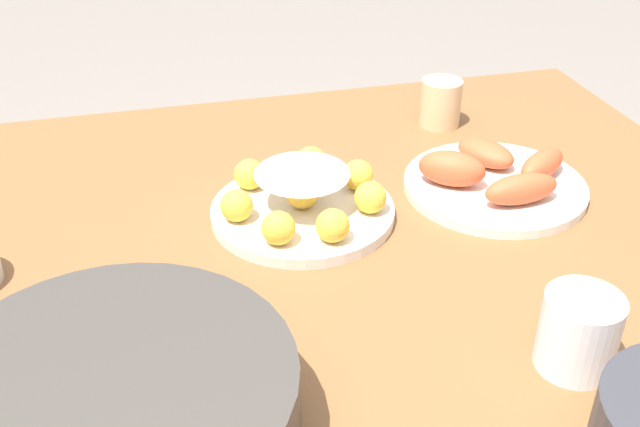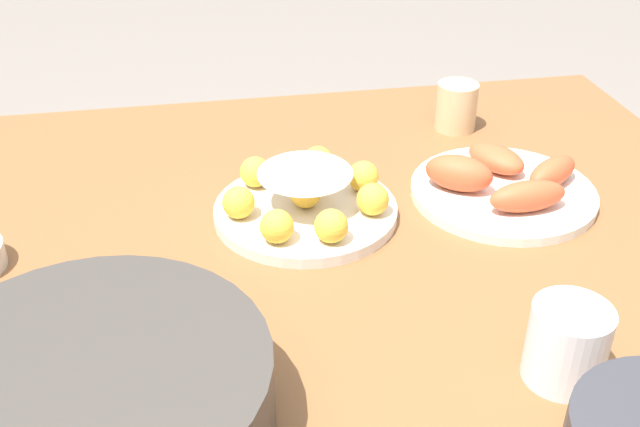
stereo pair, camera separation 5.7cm
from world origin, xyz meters
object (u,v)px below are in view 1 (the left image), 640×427
(seafood_platter, at_px, (495,178))
(cup_near, at_px, (441,103))
(dining_table, at_px, (338,317))
(serving_bowl, at_px, (115,410))
(cake_plate, at_px, (304,201))
(cup_far, at_px, (579,332))

(seafood_platter, bearing_deg, cup_near, -92.15)
(dining_table, distance_m, serving_bowl, 0.38)
(dining_table, height_order, cake_plate, cake_plate)
(serving_bowl, distance_m, cup_near, 0.81)
(cup_near, bearing_deg, seafood_platter, 87.85)
(dining_table, xyz_separation_m, cup_near, (-0.28, -0.36, 0.13))
(dining_table, relative_size, cup_near, 15.27)
(serving_bowl, relative_size, cup_far, 3.85)
(dining_table, relative_size, serving_bowl, 3.68)
(cup_near, relative_size, cup_far, 0.93)
(dining_table, xyz_separation_m, seafood_platter, (-0.27, -0.12, 0.11))
(cake_plate, height_order, cup_far, cup_far)
(dining_table, height_order, serving_bowl, serving_bowl)
(seafood_platter, bearing_deg, cup_far, 77.39)
(seafood_platter, height_order, cup_near, cup_near)
(dining_table, xyz_separation_m, cake_plate, (0.02, -0.12, 0.11))
(dining_table, relative_size, cup_far, 14.18)
(serving_bowl, bearing_deg, cup_far, 179.77)
(serving_bowl, xyz_separation_m, cup_far, (-0.46, 0.00, -0.01))
(cake_plate, height_order, cup_near, cup_near)
(cake_plate, bearing_deg, serving_bowl, 54.06)
(seafood_platter, xyz_separation_m, cup_near, (-0.01, -0.23, 0.02))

